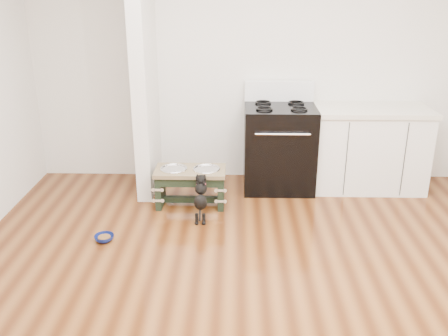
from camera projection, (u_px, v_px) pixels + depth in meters
The scene contains 8 objects.
ground at pixel (265, 302), 3.62m from camera, with size 5.00×5.00×0.00m, color #46200C.
room_shell at pixel (273, 79), 3.04m from camera, with size 5.00×5.00×5.00m.
partition_wall at pixel (144, 66), 5.13m from camera, with size 0.15×0.80×2.70m, color silver.
oven_range at pixel (279, 146), 5.46m from camera, with size 0.76×0.69×1.14m.
cabinet_run at pixel (368, 148), 5.46m from camera, with size 1.24×0.64×0.91m.
dog_feeder at pixel (190, 180), 5.07m from camera, with size 0.71×0.38×0.41m.
puppy at pixel (201, 197), 4.77m from camera, with size 0.13×0.37×0.43m.
floor_bowl at pixel (104, 238), 4.45m from camera, with size 0.23×0.23×0.05m.
Camera 1 is at (-0.22, -3.04, 2.19)m, focal length 40.00 mm.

